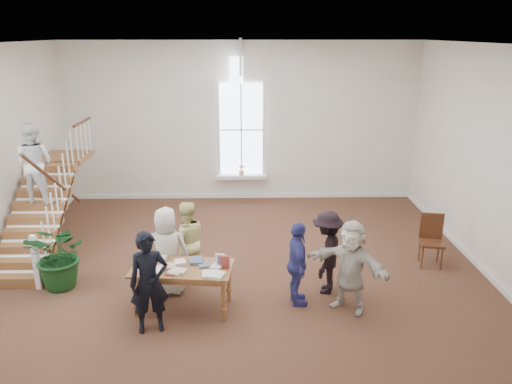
{
  "coord_description": "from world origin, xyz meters",
  "views": [
    {
      "loc": [
        0.14,
        -9.6,
        4.72
      ],
      "look_at": [
        0.34,
        0.4,
        1.49
      ],
      "focal_mm": 35.0,
      "sensor_mm": 36.0,
      "label": 1
    }
  ],
  "objects_px": {
    "woman_cluster_c": "(350,266)",
    "floor_plant": "(61,255)",
    "library_table": "(182,271)",
    "elderly_woman": "(167,251)",
    "person_yellow": "(186,242)",
    "police_officer": "(149,283)",
    "woman_cluster_a": "(297,264)",
    "side_chair": "(431,236)",
    "woman_cluster_b": "(327,252)"
  },
  "relations": [
    {
      "from": "woman_cluster_c",
      "to": "floor_plant",
      "type": "bearing_deg",
      "value": -151.12
    },
    {
      "from": "library_table",
      "to": "elderly_woman",
      "type": "relative_size",
      "value": 1.08
    },
    {
      "from": "person_yellow",
      "to": "elderly_woman",
      "type": "bearing_deg",
      "value": 41.42
    },
    {
      "from": "person_yellow",
      "to": "floor_plant",
      "type": "relative_size",
      "value": 1.23
    },
    {
      "from": "police_officer",
      "to": "elderly_woman",
      "type": "height_order",
      "value": "police_officer"
    },
    {
      "from": "police_officer",
      "to": "elderly_woman",
      "type": "bearing_deg",
      "value": 71.33
    },
    {
      "from": "library_table",
      "to": "woman_cluster_c",
      "type": "height_order",
      "value": "woman_cluster_c"
    },
    {
      "from": "floor_plant",
      "to": "police_officer",
      "type": "bearing_deg",
      "value": -37.43
    },
    {
      "from": "library_table",
      "to": "person_yellow",
      "type": "relative_size",
      "value": 1.11
    },
    {
      "from": "woman_cluster_a",
      "to": "floor_plant",
      "type": "xyz_separation_m",
      "value": [
        -4.43,
        0.72,
        -0.12
      ]
    },
    {
      "from": "library_table",
      "to": "elderly_woman",
      "type": "bearing_deg",
      "value": 125.96
    },
    {
      "from": "floor_plant",
      "to": "person_yellow",
      "type": "bearing_deg",
      "value": 6.04
    },
    {
      "from": "woman_cluster_a",
      "to": "elderly_woman",
      "type": "bearing_deg",
      "value": 73.91
    },
    {
      "from": "elderly_woman",
      "to": "side_chair",
      "type": "height_order",
      "value": "elderly_woman"
    },
    {
      "from": "side_chair",
      "to": "person_yellow",
      "type": "bearing_deg",
      "value": -162.7
    },
    {
      "from": "person_yellow",
      "to": "floor_plant",
      "type": "xyz_separation_m",
      "value": [
        -2.36,
        -0.25,
        -0.15
      ]
    },
    {
      "from": "floor_plant",
      "to": "elderly_woman",
      "type": "bearing_deg",
      "value": -6.92
    },
    {
      "from": "library_table",
      "to": "elderly_woman",
      "type": "height_order",
      "value": "elderly_woman"
    },
    {
      "from": "person_yellow",
      "to": "side_chair",
      "type": "xyz_separation_m",
      "value": [
        5.06,
        0.62,
        -0.2
      ]
    },
    {
      "from": "woman_cluster_a",
      "to": "woman_cluster_b",
      "type": "distance_m",
      "value": 0.75
    },
    {
      "from": "police_officer",
      "to": "woman_cluster_a",
      "type": "relative_size",
      "value": 1.1
    },
    {
      "from": "woman_cluster_a",
      "to": "woman_cluster_b",
      "type": "relative_size",
      "value": 0.98
    },
    {
      "from": "police_officer",
      "to": "person_yellow",
      "type": "relative_size",
      "value": 1.06
    },
    {
      "from": "floor_plant",
      "to": "side_chair",
      "type": "bearing_deg",
      "value": 6.67
    },
    {
      "from": "elderly_woman",
      "to": "woman_cluster_b",
      "type": "bearing_deg",
      "value": 176.95
    },
    {
      "from": "elderly_woman",
      "to": "floor_plant",
      "type": "bearing_deg",
      "value": -9.63
    },
    {
      "from": "woman_cluster_a",
      "to": "woman_cluster_c",
      "type": "bearing_deg",
      "value": -107.48
    },
    {
      "from": "woman_cluster_c",
      "to": "woman_cluster_b",
      "type": "bearing_deg",
      "value": 153.42
    },
    {
      "from": "library_table",
      "to": "floor_plant",
      "type": "relative_size",
      "value": 1.37
    },
    {
      "from": "elderly_woman",
      "to": "woman_cluster_b",
      "type": "xyz_separation_m",
      "value": [
        2.97,
        -0.02,
        -0.04
      ]
    },
    {
      "from": "woman_cluster_a",
      "to": "side_chair",
      "type": "xyz_separation_m",
      "value": [
        2.98,
        1.59,
        -0.16
      ]
    },
    {
      "from": "woman_cluster_a",
      "to": "floor_plant",
      "type": "bearing_deg",
      "value": 75.85
    },
    {
      "from": "woman_cluster_a",
      "to": "library_table",
      "type": "bearing_deg",
      "value": 88.94
    },
    {
      "from": "woman_cluster_b",
      "to": "floor_plant",
      "type": "height_order",
      "value": "woman_cluster_b"
    },
    {
      "from": "police_officer",
      "to": "woman_cluster_c",
      "type": "bearing_deg",
      "value": -4.31
    },
    {
      "from": "person_yellow",
      "to": "side_chair",
      "type": "relative_size",
      "value": 1.49
    },
    {
      "from": "woman_cluster_c",
      "to": "woman_cluster_a",
      "type": "bearing_deg",
      "value": -153.88
    },
    {
      "from": "library_table",
      "to": "woman_cluster_c",
      "type": "xyz_separation_m",
      "value": [
        2.93,
        -0.06,
        0.1
      ]
    },
    {
      "from": "elderly_woman",
      "to": "woman_cluster_a",
      "type": "relative_size",
      "value": 1.08
    },
    {
      "from": "person_yellow",
      "to": "woman_cluster_a",
      "type": "distance_m",
      "value": 2.29
    },
    {
      "from": "elderly_woman",
      "to": "floor_plant",
      "type": "relative_size",
      "value": 1.27
    },
    {
      "from": "woman_cluster_a",
      "to": "woman_cluster_b",
      "type": "bearing_deg",
      "value": -58.08
    },
    {
      "from": "woman_cluster_a",
      "to": "side_chair",
      "type": "relative_size",
      "value": 1.43
    },
    {
      "from": "elderly_woman",
      "to": "woman_cluster_b",
      "type": "height_order",
      "value": "elderly_woman"
    },
    {
      "from": "elderly_woman",
      "to": "person_yellow",
      "type": "xyz_separation_m",
      "value": [
        0.3,
        0.5,
        -0.03
      ]
    },
    {
      "from": "woman_cluster_a",
      "to": "police_officer",
      "type": "bearing_deg",
      "value": 102.59
    },
    {
      "from": "elderly_woman",
      "to": "side_chair",
      "type": "distance_m",
      "value": 5.48
    },
    {
      "from": "library_table",
      "to": "elderly_woman",
      "type": "xyz_separation_m",
      "value": [
        -0.35,
        0.61,
        0.11
      ]
    },
    {
      "from": "woman_cluster_c",
      "to": "police_officer",
      "type": "bearing_deg",
      "value": -131.57
    },
    {
      "from": "library_table",
      "to": "person_yellow",
      "type": "distance_m",
      "value": 1.11
    }
  ]
}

